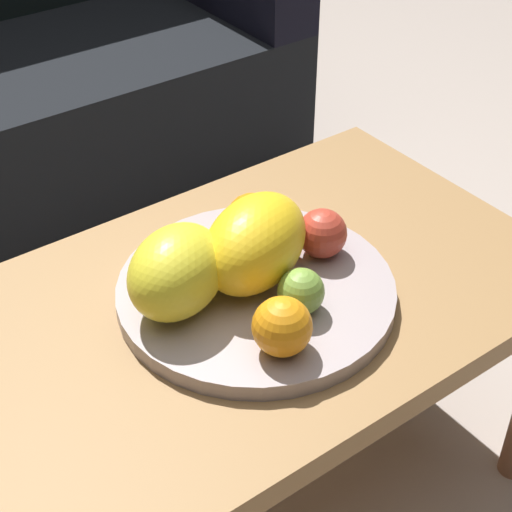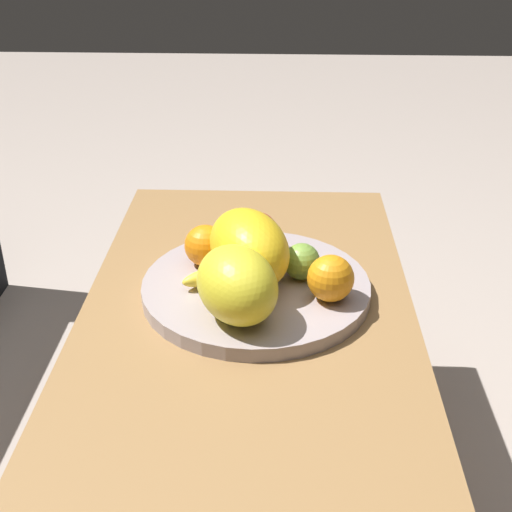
% 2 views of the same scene
% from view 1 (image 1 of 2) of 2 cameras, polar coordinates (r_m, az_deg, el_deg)
% --- Properties ---
extents(ground_plane, '(8.00, 8.00, 0.00)m').
position_cam_1_polar(ground_plane, '(1.47, -2.14, -17.29)').
color(ground_plane, '#A8998E').
extents(coffee_table, '(1.01, 0.56, 0.46)m').
position_cam_1_polar(coffee_table, '(1.17, -2.59, -5.82)').
color(coffee_table, olive).
rests_on(coffee_table, ground_plane).
extents(fruit_bowl, '(0.39, 0.39, 0.03)m').
position_cam_1_polar(fruit_bowl, '(1.14, 0.00, -2.49)').
color(fruit_bowl, '#A39597').
rests_on(fruit_bowl, coffee_table).
extents(melon_large_front, '(0.19, 0.18, 0.12)m').
position_cam_1_polar(melon_large_front, '(1.06, -5.59, -1.09)').
color(melon_large_front, yellow).
rests_on(melon_large_front, fruit_bowl).
extents(melon_smaller_beside, '(0.22, 0.19, 0.12)m').
position_cam_1_polar(melon_smaller_beside, '(1.10, -0.14, 0.97)').
color(melon_smaller_beside, yellow).
rests_on(melon_smaller_beside, fruit_bowl).
extents(orange_front, '(0.08, 0.08, 0.08)m').
position_cam_1_polar(orange_front, '(1.01, 1.85, -4.98)').
color(orange_front, orange).
rests_on(orange_front, fruit_bowl).
extents(orange_left, '(0.07, 0.07, 0.07)m').
position_cam_1_polar(orange_left, '(1.19, -0.31, 2.71)').
color(orange_left, orange).
rests_on(orange_left, fruit_bowl).
extents(apple_front, '(0.07, 0.07, 0.07)m').
position_cam_1_polar(apple_front, '(1.17, 4.67, 1.59)').
color(apple_front, '#B83A2A').
rests_on(apple_front, fruit_bowl).
extents(apple_left, '(0.06, 0.06, 0.06)m').
position_cam_1_polar(apple_left, '(1.07, 3.18, -2.50)').
color(apple_left, olive).
rests_on(apple_left, fruit_bowl).
extents(banana_bunch, '(0.17, 0.15, 0.06)m').
position_cam_1_polar(banana_bunch, '(1.15, -1.59, 0.38)').
color(banana_bunch, yellow).
rests_on(banana_bunch, fruit_bowl).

